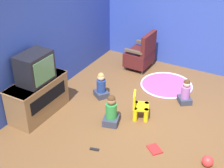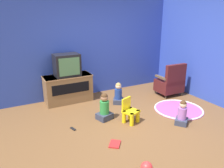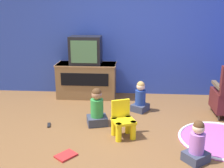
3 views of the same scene
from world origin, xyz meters
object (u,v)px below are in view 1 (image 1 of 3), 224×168
at_px(black_armchair, 141,55).
at_px(child_watching_center, 101,86).
at_px(child_watching_right, 111,112).
at_px(toy_ball, 208,161).
at_px(yellow_kid_chair, 140,108).
at_px(tv_cabinet, 38,97).
at_px(remote_control, 94,149).
at_px(book, 155,149).
at_px(television, 35,68).
at_px(child_watching_left, 185,93).

height_order(black_armchair, child_watching_center, black_armchair).
distance_m(child_watching_right, toy_ball, 1.78).
distance_m(yellow_kid_chair, child_watching_right, 0.55).
xyz_separation_m(tv_cabinet, black_armchair, (2.58, -0.87, -0.01)).
height_order(yellow_kid_chair, remote_control, yellow_kid_chair).
bearing_deg(yellow_kid_chair, tv_cabinet, 93.18).
relative_size(child_watching_center, remote_control, 3.45).
bearing_deg(yellow_kid_chair, book, -160.96).
distance_m(television, yellow_kid_chair, 1.98).
distance_m(child_watching_center, book, 1.83).
relative_size(television, yellow_kid_chair, 1.18).
bearing_deg(child_watching_left, television, 90.06).
relative_size(child_watching_left, child_watching_right, 0.88).
bearing_deg(black_armchair, child_watching_right, 13.17).
height_order(yellow_kid_chair, child_watching_left, child_watching_left).
distance_m(tv_cabinet, child_watching_right, 1.37).
bearing_deg(toy_ball, child_watching_right, 83.50).
bearing_deg(black_armchair, yellow_kid_chair, 25.87).
distance_m(tv_cabinet, remote_control, 1.51).
relative_size(child_watching_center, child_watching_right, 0.92).
relative_size(yellow_kid_chair, remote_control, 3.26).
relative_size(tv_cabinet, television, 1.95).
distance_m(black_armchair, child_watching_left, 1.66).
bearing_deg(tv_cabinet, book, -87.21).
distance_m(black_armchair, remote_control, 3.01).
bearing_deg(child_watching_right, child_watching_center, 25.90).
distance_m(television, book, 2.43).
bearing_deg(television, child_watching_right, -73.86).
distance_m(black_armchair, book, 2.86).
bearing_deg(child_watching_left, child_watching_right, 107.46).
bearing_deg(child_watching_left, black_armchair, 19.48).
xyz_separation_m(tv_cabinet, child_watching_right, (0.37, -1.32, -0.10)).
distance_m(child_watching_center, remote_control, 1.61).
bearing_deg(book, television, 41.88).
xyz_separation_m(tv_cabinet, child_watching_left, (1.66, -2.25, -0.13)).
height_order(black_armchair, child_watching_left, black_armchair).
bearing_deg(book, black_armchair, -21.60).
relative_size(child_watching_right, toy_ball, 3.42).
bearing_deg(child_watching_left, yellow_kid_chair, 110.31).
xyz_separation_m(child_watching_left, remote_control, (-2.02, 0.82, -0.21)).
relative_size(tv_cabinet, child_watching_right, 2.00).
bearing_deg(black_armchair, toy_ball, 44.23).
relative_size(tv_cabinet, yellow_kid_chair, 2.30).
bearing_deg(television, tv_cabinet, 90.00).
bearing_deg(child_watching_center, child_watching_left, -125.60).
bearing_deg(toy_ball, child_watching_center, 69.62).
bearing_deg(book, child_watching_center, 7.77).
xyz_separation_m(toy_ball, book, (-0.06, 0.82, -0.07)).
height_order(child_watching_left, toy_ball, child_watching_left).
height_order(tv_cabinet, yellow_kid_chair, tv_cabinet).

